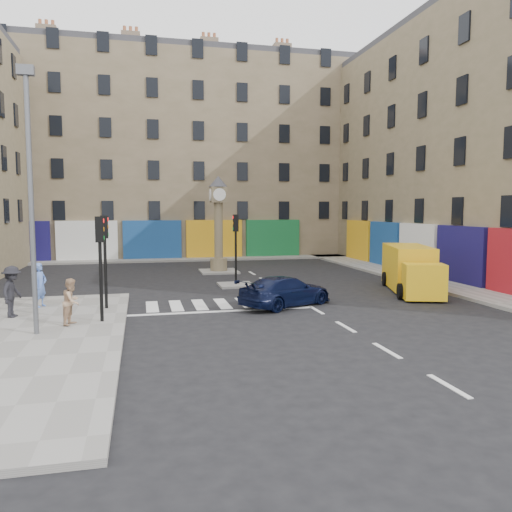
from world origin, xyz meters
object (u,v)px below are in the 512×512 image
object	(u,v)px
pedestrian_blue	(40,285)
pedestrian_dark	(12,292)
lamp_post	(30,187)
traffic_light_left_near	(100,252)
traffic_light_left_far	(105,247)
yellow_van	(411,269)
pedestrian_tan	(72,301)
clock_pillar	(218,218)
navy_sedan	(285,291)
traffic_light_island	(236,238)

from	to	relation	value
pedestrian_blue	pedestrian_dark	bearing A→B (deg)	-174.08
lamp_post	pedestrian_dark	size ratio (longest dim) A/B	4.39
traffic_light_left_near	pedestrian_dark	bearing A→B (deg)	155.85
traffic_light_left_near	pedestrian_blue	distance (m)	4.47
traffic_light_left_far	pedestrian_dark	distance (m)	3.70
yellow_van	pedestrian_tan	size ratio (longest dim) A/B	4.02
clock_pillar	navy_sedan	world-z (taller)	clock_pillar
pedestrian_tan	pedestrian_dark	xyz separation A→B (m)	(-2.28, 1.75, 0.15)
traffic_light_left_near	navy_sedan	xyz separation A→B (m)	(7.33, 1.92, -1.98)
traffic_light_left_near	pedestrian_tan	bearing A→B (deg)	-162.42
clock_pillar	pedestrian_tan	world-z (taller)	clock_pillar
traffic_light_island	pedestrian_blue	xyz separation A→B (m)	(-8.91, -4.53, -1.54)
lamp_post	pedestrian_dark	xyz separation A→B (m)	(-1.34, 2.85, -3.70)
traffic_light_island	pedestrian_dark	xyz separation A→B (m)	(-9.54, -6.35, -1.50)
traffic_light_left_far	pedestrian_tan	world-z (taller)	traffic_light_left_far
pedestrian_blue	pedestrian_tan	world-z (taller)	pedestrian_blue
traffic_light_island	traffic_light_left_near	bearing A→B (deg)	-128.93
traffic_light_left_near	traffic_light_left_far	xyz separation A→B (m)	(0.00, 2.40, 0.00)
traffic_light_island	clock_pillar	bearing A→B (deg)	90.00
navy_sedan	pedestrian_tan	xyz separation A→B (m)	(-8.28, -2.22, 0.31)
traffic_light_island	pedestrian_dark	size ratio (longest dim) A/B	1.96
traffic_light_left_far	navy_sedan	xyz separation A→B (m)	(7.33, -0.48, -1.98)
traffic_light_left_near	yellow_van	size ratio (longest dim) A/B	0.58
navy_sedan	pedestrian_dark	size ratio (longest dim) A/B	2.33
pedestrian_blue	traffic_light_island	bearing A→B (deg)	-38.03
traffic_light_left_far	traffic_light_island	size ratio (longest dim) A/B	1.00
pedestrian_blue	pedestrian_dark	distance (m)	1.92
pedestrian_tan	lamp_post	bearing A→B (deg)	157.01
pedestrian_blue	pedestrian_tan	xyz separation A→B (m)	(1.65, -3.57, -0.10)
yellow_van	pedestrian_tan	distance (m)	16.07
navy_sedan	pedestrian_blue	world-z (taller)	pedestrian_blue
pedestrian_blue	clock_pillar	bearing A→B (deg)	-15.24
pedestrian_dark	navy_sedan	bearing A→B (deg)	-77.28
traffic_light_island	clock_pillar	size ratio (longest dim) A/B	0.61
pedestrian_tan	clock_pillar	bearing A→B (deg)	-9.50
pedestrian_blue	traffic_light_left_far	bearing A→B (deg)	-83.37
traffic_light_left_near	pedestrian_tan	distance (m)	1.95
traffic_light_left_far	lamp_post	bearing A→B (deg)	-116.57
navy_sedan	pedestrian_blue	distance (m)	10.03
traffic_light_island	pedestrian_tan	distance (m)	11.00
traffic_light_left_near	traffic_light_island	world-z (taller)	traffic_light_left_near
traffic_light_left_far	pedestrian_blue	world-z (taller)	traffic_light_left_far
traffic_light_left_far	pedestrian_blue	xyz separation A→B (m)	(-2.61, 0.87, -1.57)
traffic_light_left_far	navy_sedan	distance (m)	7.61
lamp_post	navy_sedan	bearing A→B (deg)	19.80
traffic_light_island	navy_sedan	bearing A→B (deg)	-80.09
yellow_van	pedestrian_tan	bearing A→B (deg)	-145.86
navy_sedan	pedestrian_blue	bearing A→B (deg)	53.74
traffic_light_left_near	clock_pillar	bearing A→B (deg)	65.45
lamp_post	pedestrian_tan	distance (m)	4.11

